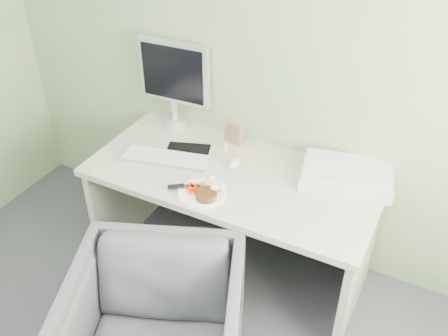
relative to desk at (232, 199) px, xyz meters
The scene contains 15 objects.
wall_back 0.89m from the desk, 90.00° to the left, with size 3.50×3.50×0.00m, color gray.
desk is the anchor object (origin of this frame).
plate 0.31m from the desk, 103.80° to the right, with size 0.26×0.26×0.01m, color white.
steak 0.34m from the desk, 94.13° to the right, with size 0.11×0.11×0.04m, color black.
potato_pile 0.29m from the desk, 96.27° to the right, with size 0.11×0.08×0.06m, color tan.
carrot_heap 0.35m from the desk, 114.39° to the right, with size 0.07×0.06×0.04m, color #E73F04.
steak_knife 0.36m from the desk, 123.35° to the right, with size 0.20×0.15×0.02m.
mousepad 0.38m from the desk, behind, with size 0.25×0.22×0.00m, color black.
keyboard 0.44m from the desk, behind, with size 0.49×0.14×0.02m, color white.
computer_mouse 0.21m from the desk, 108.05° to the left, with size 0.06×0.10×0.04m, color white.
photo_frame 0.39m from the desk, 115.84° to the left, with size 0.12×0.01×0.15m, color #A86D4E.
eyedrop_bottle 0.31m from the desk, 126.38° to the left, with size 0.02×0.02×0.06m.
scanner 0.65m from the desk, 20.67° to the left, with size 0.47×0.32×0.07m, color #BBBDC2.
monitor 0.80m from the desk, 150.23° to the left, with size 0.46×0.14×0.55m.
desk_chair 0.88m from the desk, 87.81° to the right, with size 0.77×0.79×0.72m, color #3B3C40.
Camera 1 is at (0.97, -0.37, 2.34)m, focal length 40.00 mm.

